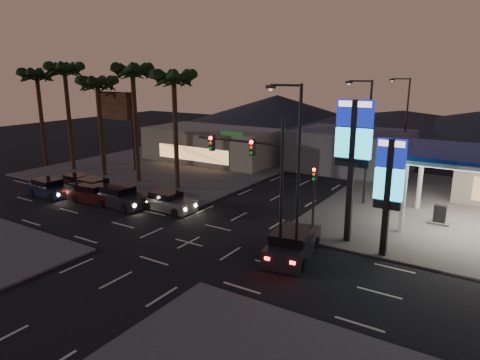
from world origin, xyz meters
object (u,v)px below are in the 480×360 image
Objects in this scene: pylon_sign_tall at (353,143)px; car_lane_b_front at (168,202)px; car_lane_a_front at (120,197)px; car_lane_a_rear at (49,188)px; suv_station at (292,244)px; car_lane_a_mid at (94,194)px; car_lane_b_mid at (95,188)px; pylon_sign_short at (389,180)px; traffic_signal_mast at (256,164)px; car_lane_b_rear at (78,183)px.

car_lane_b_front is (-14.07, -1.15, -5.71)m from pylon_sign_tall.
car_lane_a_front is at bearing -161.77° from car_lane_b_front.
car_lane_a_front is 1.12× the size of car_lane_b_front.
suv_station reaches higher than car_lane_a_rear.
car_lane_a_mid is 0.98× the size of car_lane_b_mid.
car_lane_b_front is (3.98, 1.31, -0.07)m from car_lane_a_front.
car_lane_a_front is at bearing 9.29° from car_lane_a_rear.
pylon_sign_short is 23.67m from car_lane_a_mid.
suv_station is (-1.99, -3.92, -5.59)m from pylon_sign_tall.
car_lane_a_mid is at bearing 10.97° from car_lane_a_rear.
traffic_signal_mast is at bearing -6.04° from car_lane_b_mid.
car_lane_a_rear is 0.85× the size of suv_station.
car_lane_b_front is at bearing 13.51° from car_lane_a_mid.
traffic_signal_mast is 1.75× the size of car_lane_b_front.
suv_station is (2.76, -0.40, -4.42)m from traffic_signal_mast.
pylon_sign_tall is 1.94× the size of car_lane_a_rear.
suv_station is at bearing -116.88° from pylon_sign_tall.
car_lane_a_front is at bearing 174.83° from suv_station.
car_lane_b_front is 1.07× the size of car_lane_b_rear.
car_lane_b_mid reaches higher than car_lane_b_rear.
pylon_sign_short is at bearing 5.48° from car_lane_a_rear.
pylon_sign_tall is 22.86m from car_lane_b_mid.
car_lane_a_rear is (-25.57, -3.69, -5.70)m from pylon_sign_tall.
traffic_signal_mast is at bearing 0.50° from car_lane_a_rear.
car_lane_a_rear is at bearing -169.03° from car_lane_a_mid.
pylon_sign_tall reaches higher than car_lane_b_mid.
suv_station is (23.24, -2.95, 0.17)m from car_lane_b_rear.
suv_station is at bearing -5.17° from car_lane_a_front.
car_lane_b_front is at bearing 3.73° from car_lane_b_mid.
pylon_sign_tall is 21.72m from car_lane_a_mid.
traffic_signal_mast is 5.23m from suv_station.
pylon_sign_short is at bearing 4.07° from car_lane_a_front.
pylon_sign_tall reaches higher than car_lane_a_rear.
suv_station is at bearing -0.54° from car_lane_a_rear.
car_lane_a_mid reaches higher than car_lane_b_rear.
car_lane_a_rear is (-28.07, -2.69, -3.97)m from pylon_sign_short.
car_lane_b_mid is 20.23m from suv_station.
traffic_signal_mast is 1.72× the size of car_lane_a_rear.
car_lane_b_rear is at bearing 179.92° from pylon_sign_short.
pylon_sign_short is at bearing 19.13° from traffic_signal_mast.
car_lane_a_rear is at bearing -149.90° from car_lane_b_mid.
car_lane_a_front reaches higher than car_lane_b_rear.
traffic_signal_mast is at bearing -4.50° from car_lane_a_front.
pylon_sign_tall is 1.29× the size of pylon_sign_short.
car_lane_b_mid is at bearing 140.34° from car_lane_a_mid.
traffic_signal_mast reaches higher than car_lane_b_rear.
car_lane_a_front is at bearing 6.28° from car_lane_a_mid.
pylon_sign_short is at bearing 33.03° from suv_station.
car_lane_a_rear is at bearing -174.52° from pylon_sign_short.
traffic_signal_mast is at bearing -2.67° from car_lane_a_mid.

